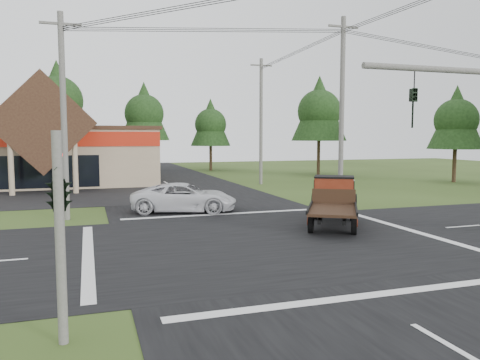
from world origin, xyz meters
name	(u,v)px	position (x,y,z in m)	size (l,w,h in m)	color
ground	(268,242)	(0.00, 0.00, 0.00)	(120.00, 120.00, 0.00)	#314418
road_ns	(268,241)	(0.00, 0.00, 0.01)	(12.00, 120.00, 0.02)	black
road_ew	(268,241)	(0.00, 0.00, 0.01)	(120.00, 12.00, 0.02)	black
traffic_signal_corner	(58,174)	(-7.50, -7.32, 3.52)	(0.53, 2.48, 4.40)	#595651
utility_pole_nw	(64,115)	(-8.00, 8.00, 5.39)	(2.00, 0.30, 10.50)	#595651
utility_pole_ne	(342,110)	(8.00, 8.00, 5.89)	(2.00, 0.30, 11.50)	#595651
utility_pole_n	(261,120)	(8.00, 22.00, 5.74)	(2.00, 0.30, 11.20)	#595651
tree_row_c	(57,98)	(-10.00, 41.00, 8.72)	(7.28, 7.28, 13.13)	#332316
tree_row_d	(144,112)	(0.00, 42.00, 7.38)	(6.16, 6.16, 11.11)	#332316
tree_row_e	(211,123)	(8.00, 40.00, 6.03)	(5.04, 5.04, 9.09)	#332316
tree_side_ne	(319,109)	(18.00, 30.00, 7.38)	(6.16, 6.16, 11.11)	#332316
tree_side_e_near	(456,118)	(26.00, 18.00, 6.03)	(5.04, 5.04, 9.09)	#332316
antique_flatbed_truck	(333,202)	(4.12, 1.98, 1.19)	(2.17, 5.69, 2.38)	#5E1D0D
white_pickup	(184,197)	(-1.71, 8.61, 0.82)	(2.73, 5.93, 1.65)	silver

